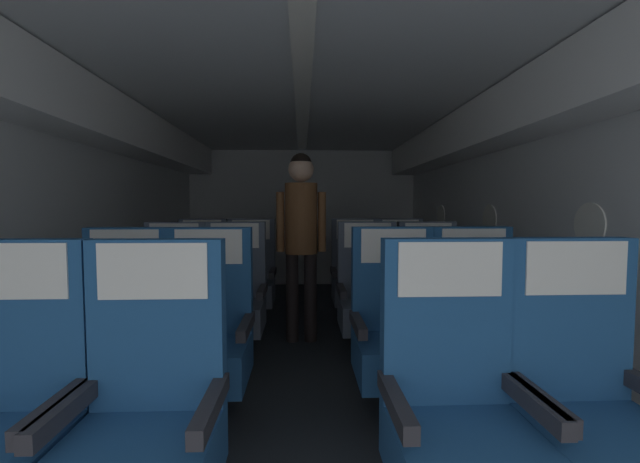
% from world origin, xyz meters
% --- Properties ---
extents(ground, '(3.67, 6.76, 0.02)m').
position_xyz_m(ground, '(0.00, 3.18, -0.01)').
color(ground, '#23282D').
extents(fuselage_shell, '(3.55, 6.41, 2.09)m').
position_xyz_m(fuselage_shell, '(0.00, 3.43, 1.52)').
color(fuselage_shell, silver).
rests_on(fuselage_shell, ground).
extents(seat_a_left_window, '(0.51, 0.47, 1.06)m').
position_xyz_m(seat_a_left_window, '(-1.03, 1.61, 0.45)').
color(seat_a_left_window, '#38383D').
rests_on(seat_a_left_window, ground).
extents(seat_a_left_aisle, '(0.51, 0.47, 1.06)m').
position_xyz_m(seat_a_left_aisle, '(-0.53, 1.59, 0.45)').
color(seat_a_left_aisle, '#38383D').
rests_on(seat_a_left_aisle, ground).
extents(seat_a_right_aisle, '(0.51, 0.47, 1.06)m').
position_xyz_m(seat_a_right_aisle, '(1.02, 1.60, 0.45)').
color(seat_a_right_aisle, '#38383D').
rests_on(seat_a_right_aisle, ground).
extents(seat_a_right_window, '(0.51, 0.47, 1.06)m').
position_xyz_m(seat_a_right_window, '(0.54, 1.59, 0.45)').
color(seat_a_right_window, '#38383D').
rests_on(seat_a_right_window, ground).
extents(seat_b_left_window, '(0.51, 0.47, 1.06)m').
position_xyz_m(seat_b_left_window, '(-1.02, 2.49, 0.45)').
color(seat_b_left_window, '#38383D').
rests_on(seat_b_left_window, ground).
extents(seat_b_left_aisle, '(0.51, 0.47, 1.06)m').
position_xyz_m(seat_b_left_aisle, '(-0.54, 2.48, 0.45)').
color(seat_b_left_aisle, '#38383D').
rests_on(seat_b_left_aisle, ground).
extents(seat_b_right_aisle, '(0.51, 0.47, 1.06)m').
position_xyz_m(seat_b_right_aisle, '(1.01, 2.50, 0.45)').
color(seat_b_right_aisle, '#38383D').
rests_on(seat_b_right_aisle, ground).
extents(seat_b_right_window, '(0.51, 0.47, 1.06)m').
position_xyz_m(seat_b_right_window, '(0.53, 2.49, 0.45)').
color(seat_b_right_window, '#38383D').
rests_on(seat_b_right_window, ground).
extents(seat_c_left_window, '(0.51, 0.47, 1.06)m').
position_xyz_m(seat_c_left_window, '(-1.02, 3.39, 0.45)').
color(seat_c_left_window, '#38383D').
rests_on(seat_c_left_window, ground).
extents(seat_c_left_aisle, '(0.51, 0.47, 1.06)m').
position_xyz_m(seat_c_left_aisle, '(-0.55, 3.40, 0.45)').
color(seat_c_left_aisle, '#38383D').
rests_on(seat_c_left_aisle, ground).
extents(seat_c_right_aisle, '(0.51, 0.47, 1.06)m').
position_xyz_m(seat_c_right_aisle, '(1.03, 3.40, 0.45)').
color(seat_c_right_aisle, '#38383D').
rests_on(seat_c_right_aisle, ground).
extents(seat_c_right_window, '(0.51, 0.47, 1.06)m').
position_xyz_m(seat_c_right_window, '(0.53, 3.41, 0.45)').
color(seat_c_right_window, '#38383D').
rests_on(seat_c_right_window, ground).
extents(seat_d_left_window, '(0.51, 0.47, 1.06)m').
position_xyz_m(seat_d_left_window, '(-1.02, 4.29, 0.45)').
color(seat_d_left_window, '#38383D').
rests_on(seat_d_left_window, ground).
extents(seat_d_left_aisle, '(0.51, 0.47, 1.06)m').
position_xyz_m(seat_d_left_aisle, '(-0.53, 4.28, 0.45)').
color(seat_d_left_aisle, '#38383D').
rests_on(seat_d_left_aisle, ground).
extents(seat_d_right_aisle, '(0.51, 0.47, 1.06)m').
position_xyz_m(seat_d_right_aisle, '(1.02, 4.30, 0.45)').
color(seat_d_right_aisle, '#38383D').
rests_on(seat_d_right_aisle, ground).
extents(seat_d_right_window, '(0.51, 0.47, 1.06)m').
position_xyz_m(seat_d_right_window, '(0.54, 4.30, 0.45)').
color(seat_d_right_window, '#38383D').
rests_on(seat_d_right_window, ground).
extents(flight_attendant, '(0.43, 0.28, 1.64)m').
position_xyz_m(flight_attendant, '(-0.01, 3.73, 1.02)').
color(flight_attendant, black).
rests_on(flight_attendant, ground).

